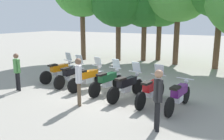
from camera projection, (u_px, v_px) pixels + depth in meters
name	position (u px, v px, depth m)	size (l,w,h in m)	color
ground_plane	(106.00, 93.00, 9.96)	(80.00, 80.00, 0.00)	gray
motorcycle_0	(59.00, 71.00, 11.84)	(0.73, 2.17, 1.37)	black
motorcycle_1	(71.00, 74.00, 11.07)	(0.62, 2.19, 1.37)	black
motorcycle_2	(88.00, 78.00, 10.48)	(0.77, 2.16, 1.37)	black
motorcycle_3	(107.00, 81.00, 9.93)	(0.68, 2.18, 1.37)	black
motorcycle_4	(127.00, 86.00, 9.21)	(0.75, 2.17, 1.37)	black
motorcycle_5	(151.00, 90.00, 8.67)	(0.65, 2.19, 1.37)	black
motorcycle_6	(179.00, 95.00, 8.09)	(0.65, 2.19, 0.99)	black
person_0	(158.00, 95.00, 6.44)	(0.31, 0.38, 1.73)	black
person_1	(17.00, 69.00, 10.13)	(0.41, 0.26, 1.63)	black
person_2	(79.00, 78.00, 8.35)	(0.34, 0.34, 1.72)	brown
tree_2	(145.00, 2.00, 16.90)	(3.63, 3.63, 6.07)	brown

